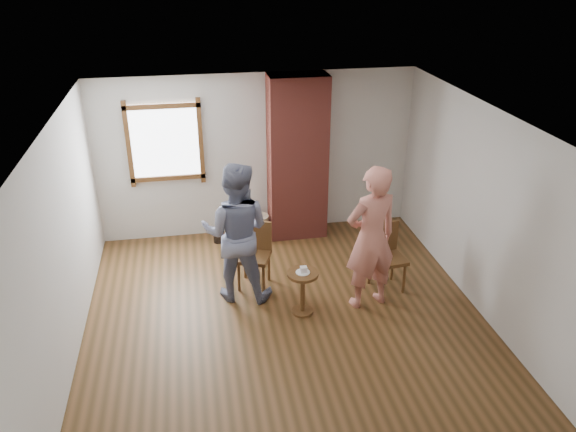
{
  "coord_description": "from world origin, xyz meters",
  "views": [
    {
      "loc": [
        -1.03,
        -5.6,
        4.29
      ],
      "look_at": [
        0.14,
        0.8,
        1.15
      ],
      "focal_mm": 35.0,
      "sensor_mm": 36.0,
      "label": 1
    }
  ],
  "objects_px": {
    "stoneware_crock": "(259,227)",
    "person_pink": "(371,238)",
    "side_table": "(303,286)",
    "dining_chair_left": "(255,251)",
    "dining_chair_right": "(386,253)",
    "man": "(236,232)"
  },
  "relations": [
    {
      "from": "stoneware_crock",
      "to": "side_table",
      "type": "height_order",
      "value": "side_table"
    },
    {
      "from": "dining_chair_right",
      "to": "side_table",
      "type": "bearing_deg",
      "value": -167.76
    },
    {
      "from": "man",
      "to": "person_pink",
      "type": "bearing_deg",
      "value": 178.79
    },
    {
      "from": "side_table",
      "to": "stoneware_crock",
      "type": "bearing_deg",
      "value": 97.52
    },
    {
      "from": "side_table",
      "to": "dining_chair_right",
      "type": "bearing_deg",
      "value": 19.08
    },
    {
      "from": "dining_chair_left",
      "to": "side_table",
      "type": "distance_m",
      "value": 0.97
    },
    {
      "from": "stoneware_crock",
      "to": "dining_chair_right",
      "type": "bearing_deg",
      "value": -47.81
    },
    {
      "from": "side_table",
      "to": "person_pink",
      "type": "xyz_separation_m",
      "value": [
        0.88,
        0.06,
        0.57
      ]
    },
    {
      "from": "stoneware_crock",
      "to": "dining_chair_right",
      "type": "xyz_separation_m",
      "value": [
        1.52,
        -1.68,
        0.31
      ]
    },
    {
      "from": "dining_chair_right",
      "to": "person_pink",
      "type": "relative_size",
      "value": 0.48
    },
    {
      "from": "stoneware_crock",
      "to": "man",
      "type": "relative_size",
      "value": 0.22
    },
    {
      "from": "person_pink",
      "to": "dining_chair_right",
      "type": "bearing_deg",
      "value": -146.96
    },
    {
      "from": "dining_chair_left",
      "to": "dining_chair_right",
      "type": "height_order",
      "value": "dining_chair_right"
    },
    {
      "from": "stoneware_crock",
      "to": "person_pink",
      "type": "relative_size",
      "value": 0.21
    },
    {
      "from": "dining_chair_right",
      "to": "man",
      "type": "bearing_deg",
      "value": 169.5
    },
    {
      "from": "dining_chair_right",
      "to": "stoneware_crock",
      "type": "bearing_deg",
      "value": 125.35
    },
    {
      "from": "side_table",
      "to": "person_pink",
      "type": "height_order",
      "value": "person_pink"
    },
    {
      "from": "dining_chair_left",
      "to": "man",
      "type": "relative_size",
      "value": 0.48
    },
    {
      "from": "person_pink",
      "to": "dining_chair_left",
      "type": "bearing_deg",
      "value": -41.69
    },
    {
      "from": "dining_chair_left",
      "to": "man",
      "type": "bearing_deg",
      "value": -115.24
    },
    {
      "from": "stoneware_crock",
      "to": "dining_chair_left",
      "type": "bearing_deg",
      "value": -99.86
    },
    {
      "from": "stoneware_crock",
      "to": "person_pink",
      "type": "bearing_deg",
      "value": -60.53
    }
  ]
}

